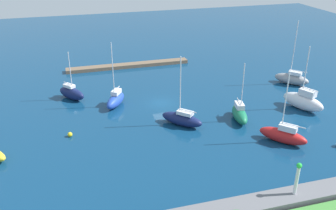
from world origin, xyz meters
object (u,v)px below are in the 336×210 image
object	(u,v)px
sailboat_navy_lone_north	(182,119)
sailboat_red_by_breakwater	(283,135)
sailboat_blue_far_south	(116,100)
sailboat_gray_center_basin	(292,78)
pier_dock	(128,65)
sailboat_navy_off_beacon	(72,93)
sailboat_white_outer_mooring	(303,101)
harbor_beacon	(297,176)
mooring_buoy_yellow	(70,134)
sailboat_green_near_pier	(240,114)

from	to	relation	value
sailboat_navy_lone_north	sailboat_red_by_breakwater	distance (m)	14.32
sailboat_blue_far_south	sailboat_gray_center_basin	world-z (taller)	sailboat_gray_center_basin
pier_dock	sailboat_red_by_breakwater	world-z (taller)	sailboat_red_by_breakwater
pier_dock	sailboat_red_by_breakwater	distance (m)	39.23
sailboat_red_by_breakwater	sailboat_navy_off_beacon	bearing A→B (deg)	8.30
sailboat_white_outer_mooring	harbor_beacon	bearing A→B (deg)	118.74
sailboat_navy_lone_north	sailboat_white_outer_mooring	distance (m)	20.32
sailboat_red_by_breakwater	sailboat_gray_center_basin	xyz separation A→B (m)	(-13.28, -18.44, -0.00)
sailboat_white_outer_mooring	sailboat_navy_off_beacon	bearing A→B (deg)	43.25
sailboat_white_outer_mooring	mooring_buoy_yellow	world-z (taller)	sailboat_white_outer_mooring
sailboat_navy_lone_north	mooring_buoy_yellow	xyz separation A→B (m)	(16.02, -1.01, -0.70)
sailboat_green_near_pier	harbor_beacon	bearing A→B (deg)	2.47
sailboat_blue_far_south	sailboat_gray_center_basin	xyz separation A→B (m)	(-33.18, -0.63, 0.01)
harbor_beacon	mooring_buoy_yellow	distance (m)	30.29
harbor_beacon	sailboat_gray_center_basin	distance (m)	35.55
pier_dock	sailboat_gray_center_basin	world-z (taller)	sailboat_gray_center_basin
sailboat_red_by_breakwater	sailboat_blue_far_south	bearing A→B (deg)	6.81
pier_dock	sailboat_navy_off_beacon	xyz separation A→B (m)	(12.27, 13.84, 0.76)
sailboat_gray_center_basin	sailboat_navy_off_beacon	size ratio (longest dim) A/B	1.42
sailboat_navy_lone_north	pier_dock	bearing A→B (deg)	-38.86
pier_dock	sailboat_red_by_breakwater	bearing A→B (deg)	111.54
harbor_beacon	sailboat_gray_center_basin	size ratio (longest dim) A/B	0.31
sailboat_red_by_breakwater	sailboat_green_near_pier	bearing A→B (deg)	-21.75
sailboat_navy_lone_north	sailboat_green_near_pier	bearing A→B (deg)	-140.10
harbor_beacon	sailboat_red_by_breakwater	distance (m)	13.05
sailboat_navy_off_beacon	sailboat_white_outer_mooring	bearing A→B (deg)	28.38
sailboat_red_by_breakwater	mooring_buoy_yellow	bearing A→B (deg)	29.67
sailboat_blue_far_south	mooring_buoy_yellow	distance (m)	11.36
sailboat_navy_lone_north	harbor_beacon	bearing A→B (deg)	151.33
harbor_beacon	sailboat_gray_center_basin	bearing A→B (deg)	-122.66
mooring_buoy_yellow	sailboat_navy_off_beacon	bearing A→B (deg)	-93.88
sailboat_gray_center_basin	sailboat_red_by_breakwater	bearing A→B (deg)	102.38
sailboat_white_outer_mooring	sailboat_green_near_pier	bearing A→B (deg)	68.90
sailboat_red_by_breakwater	sailboat_navy_lone_north	bearing A→B (deg)	12.44
sailboat_gray_center_basin	pier_dock	bearing A→B (deg)	15.03
sailboat_navy_lone_north	sailboat_red_by_breakwater	size ratio (longest dim) A/B	1.06
sailboat_gray_center_basin	sailboat_navy_off_beacon	xyz separation A→B (m)	(39.95, -4.21, 0.01)
harbor_beacon	sailboat_red_by_breakwater	world-z (taller)	sailboat_red_by_breakwater
sailboat_navy_off_beacon	mooring_buoy_yellow	xyz separation A→B (m)	(0.89, 13.18, -0.79)
sailboat_gray_center_basin	mooring_buoy_yellow	size ratio (longest dim) A/B	17.71
sailboat_red_by_breakwater	sailboat_gray_center_basin	distance (m)	22.72
pier_dock	sailboat_white_outer_mooring	world-z (taller)	sailboat_white_outer_mooring
harbor_beacon	sailboat_green_near_pier	xyz separation A→B (m)	(-3.15, -19.03, -2.42)
pier_dock	sailboat_navy_off_beacon	world-z (taller)	sailboat_navy_off_beacon
harbor_beacon	sailboat_green_near_pier	bearing A→B (deg)	-99.39
sailboat_navy_lone_north	sailboat_green_near_pier	world-z (taller)	sailboat_navy_lone_north
sailboat_blue_far_south	sailboat_navy_off_beacon	xyz separation A→B (m)	(6.77, -4.84, 0.02)
sailboat_blue_far_south	sailboat_gray_center_basin	distance (m)	33.19
sailboat_blue_far_south	sailboat_navy_lone_north	bearing A→B (deg)	74.24
sailboat_gray_center_basin	sailboat_white_outer_mooring	bearing A→B (deg)	114.02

